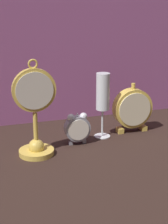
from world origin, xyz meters
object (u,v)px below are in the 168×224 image
at_px(alarm_clock_twin_bell, 77,127).
at_px(mantel_clock_silver, 133,109).
at_px(pocket_watch_on_stand, 35,119).
at_px(champagne_flute, 103,96).

bearing_deg(alarm_clock_twin_bell, mantel_clock_silver, 12.97).
xyz_separation_m(pocket_watch_on_stand, alarm_clock_twin_bell, (0.15, 0.04, -0.06)).
relative_size(pocket_watch_on_stand, alarm_clock_twin_bell, 2.80).
bearing_deg(champagne_flute, alarm_clock_twin_bell, -160.05).
bearing_deg(alarm_clock_twin_bell, pocket_watch_on_stand, -164.31).
bearing_deg(mantel_clock_silver, pocket_watch_on_stand, -165.94).
height_order(pocket_watch_on_stand, champagne_flute, pocket_watch_on_stand).
distance_m(pocket_watch_on_stand, champagne_flute, 0.26).
relative_size(pocket_watch_on_stand, mantel_clock_silver, 1.67).
bearing_deg(mantel_clock_silver, alarm_clock_twin_bell, -167.03).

